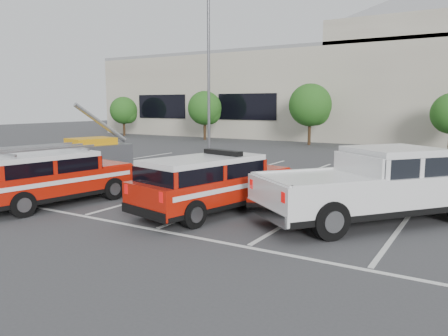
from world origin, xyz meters
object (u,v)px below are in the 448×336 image
at_px(fire_chief_suv, 213,187).
at_px(white_pickup, 377,192).
at_px(convention_building, 403,88).
at_px(utility_rig, 89,153).
at_px(tree_left, 206,109).
at_px(tree_far_left, 125,111).
at_px(ladder_suv, 53,181).
at_px(tree_mid_left, 311,107).
at_px(light_pole_left, 209,72).

xyz_separation_m(fire_chief_suv, white_pickup, (4.40, 1.50, 0.06)).
relative_size(convention_building, utility_rig, 14.69).
height_order(tree_left, utility_rig, tree_left).
height_order(fire_chief_suv, utility_rig, utility_rig).
bearing_deg(convention_building, tree_far_left, -158.63).
relative_size(fire_chief_suv, white_pickup, 0.84).
relative_size(tree_left, white_pickup, 0.67).
height_order(tree_far_left, ladder_suv, tree_far_left).
xyz_separation_m(tree_mid_left, utility_rig, (-5.83, -17.43, -2.38)).
height_order(tree_left, light_pole_left, light_pole_left).
xyz_separation_m(white_pickup, ladder_suv, (-9.35, -3.30, -0.05)).
bearing_deg(fire_chief_suv, tree_mid_left, 115.91).
xyz_separation_m(light_pole_left, utility_rig, (-2.73, -7.38, -4.53)).
distance_m(convention_building, tree_far_left, 27.03).
xyz_separation_m(tree_mid_left, fire_chief_suv, (5.19, -22.52, -2.29)).
relative_size(convention_building, tree_far_left, 15.04).
height_order(tree_mid_left, light_pole_left, light_pole_left).
relative_size(white_pickup, utility_rig, 1.61).
bearing_deg(fire_chief_suv, light_pole_left, 136.50).
distance_m(convention_building, tree_mid_left, 11.19).
height_order(white_pickup, ladder_suv, white_pickup).
xyz_separation_m(white_pickup, utility_rig, (-15.41, 3.60, -0.15)).
distance_m(fire_chief_suv, ladder_suv, 5.26).
height_order(ladder_suv, utility_rig, utility_rig).
bearing_deg(tree_mid_left, utility_rig, -108.48).
height_order(tree_mid_left, ladder_suv, tree_mid_left).
xyz_separation_m(light_pole_left, fire_chief_suv, (8.28, -12.48, -4.44)).
height_order(fire_chief_suv, white_pickup, white_pickup).
xyz_separation_m(tree_left, tree_mid_left, (10.00, 0.00, 0.27)).
height_order(tree_far_left, fire_chief_suv, tree_far_left).
height_order(light_pole_left, ladder_suv, light_pole_left).
relative_size(convention_building, ladder_suv, 11.87).
bearing_deg(tree_left, ladder_suv, -67.16).
xyz_separation_m(tree_far_left, fire_chief_suv, (25.19, -22.52, -1.75)).
xyz_separation_m(tree_left, white_pickup, (19.59, -21.03, -1.97)).
bearing_deg(white_pickup, tree_mid_left, 153.28).
bearing_deg(convention_building, tree_left, -146.95).
bearing_deg(utility_rig, ladder_suv, -34.49).
height_order(tree_far_left, utility_rig, tree_far_left).
relative_size(tree_left, fire_chief_suv, 0.80).
relative_size(convention_building, fire_chief_suv, 10.89).
height_order(light_pole_left, white_pickup, light_pole_left).
xyz_separation_m(tree_left, light_pole_left, (6.91, -10.05, 2.41)).
bearing_deg(light_pole_left, white_pickup, -40.89).
bearing_deg(ladder_suv, utility_rig, 140.26).
distance_m(convention_building, tree_left, 18.11).
xyz_separation_m(fire_chief_suv, ladder_suv, (-4.94, -1.80, 0.01)).
bearing_deg(ladder_suv, light_pole_left, 112.05).
distance_m(fire_chief_suv, white_pickup, 4.65).
relative_size(fire_chief_suv, ladder_suv, 1.09).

